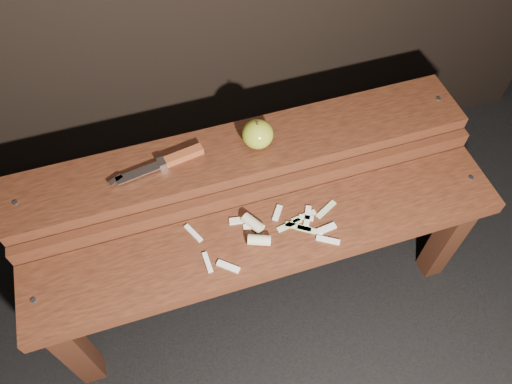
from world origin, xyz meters
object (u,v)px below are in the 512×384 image
object	(u,v)px
bench_rear_tier	(244,169)
apple	(258,134)
bench_front_tier	(271,251)
knife	(172,160)

from	to	relation	value
bench_rear_tier	apple	bearing A→B (deg)	6.25
bench_front_tier	knife	bearing A→B (deg)	127.31
bench_front_tier	knife	size ratio (longest dim) A/B	4.92
bench_rear_tier	knife	bearing A→B (deg)	176.70
apple	bench_rear_tier	bearing A→B (deg)	-173.75
apple	knife	world-z (taller)	apple
bench_rear_tier	apple	distance (m)	0.13
apple	knife	bearing A→B (deg)	178.41
knife	bench_front_tier	bearing A→B (deg)	-52.69
bench_front_tier	bench_rear_tier	size ratio (longest dim) A/B	1.00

